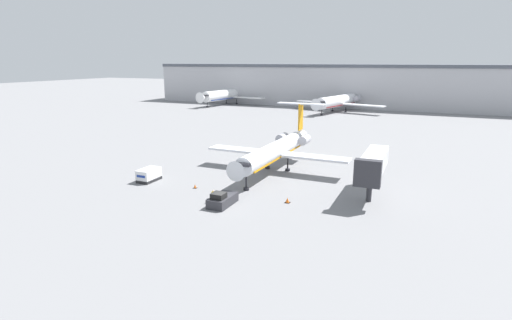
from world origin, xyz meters
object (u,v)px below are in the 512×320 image
airplane_main (276,150)px  jet_bridge (373,164)px  pushback_tug (222,200)px  traffic_cone_right (287,200)px  traffic_cone_left (195,186)px  airplane_parked_far_left (230,94)px  worker_near_tug (213,196)px  airplane_parked_far_right (338,101)px  luggage_cart (149,175)px

airplane_main → jet_bridge: bearing=-22.4°
pushback_tug → traffic_cone_right: (7.28, 4.11, -0.40)m
traffic_cone_left → airplane_parked_far_left: bearing=114.7°
pushback_tug → airplane_parked_far_left: (-54.72, 108.56, 3.33)m
worker_near_tug → airplane_main: bearing=83.3°
pushback_tug → airplane_parked_far_left: airplane_parked_far_left is taller
airplane_parked_far_left → worker_near_tug: bearing=-63.8°
traffic_cone_left → airplane_parked_far_right: airplane_parked_far_right is taller
airplane_main → worker_near_tug: size_ratio=16.95×
traffic_cone_right → jet_bridge: jet_bridge is taller
pushback_tug → airplane_parked_far_right: airplane_parked_far_right is taller
worker_near_tug → traffic_cone_right: 9.58m
airplane_parked_far_left → airplane_parked_far_right: (47.59, -8.15, -0.17)m
traffic_cone_right → jet_bridge: (9.51, 7.04, 4.13)m
airplane_main → airplane_parked_far_left: size_ratio=0.74×
traffic_cone_left → jet_bridge: size_ratio=0.05×
pushback_tug → traffic_cone_right: 8.36m
airplane_parked_far_left → traffic_cone_right: bearing=-59.3°
airplane_main → jet_bridge: (16.31, -6.73, 0.84)m
airplane_main → pushback_tug: size_ratio=6.11×
pushback_tug → airplane_main: bearing=88.5°
traffic_cone_right → airplane_parked_far_right: 97.43m
traffic_cone_left → traffic_cone_right: bearing=-1.8°
pushback_tug → luggage_cart: pushback_tug is taller
pushback_tug → airplane_parked_far_left: 121.62m
airplane_main → worker_near_tug: (-2.04, -17.42, -2.75)m
traffic_cone_left → worker_near_tug: bearing=-37.6°
airplane_main → jet_bridge: 17.66m
airplane_main → traffic_cone_right: 15.71m
airplane_parked_far_left → airplane_parked_far_right: airplane_parked_far_left is taller
traffic_cone_left → airplane_parked_far_right: bearing=90.1°
airplane_parked_far_right → airplane_parked_far_left: bearing=170.3°
worker_near_tug → luggage_cart: bearing=162.2°
traffic_cone_right → airplane_parked_far_right: bearing=98.5°
airplane_main → airplane_parked_far_right: bearing=95.3°
traffic_cone_right → airplane_parked_far_left: (-62.00, 104.45, 3.73)m
airplane_parked_far_right → jet_bridge: 92.41m
pushback_tug → luggage_cart: bearing=162.4°
luggage_cart → traffic_cone_left: (8.33, -0.28, -0.67)m
airplane_main → jet_bridge: size_ratio=2.31×
pushback_tug → airplane_parked_far_right: bearing=94.1°
luggage_cart → airplane_parked_far_left: 111.04m
luggage_cart → jet_bridge: size_ratio=0.30×
pushback_tug → traffic_cone_left: (-6.88, 4.55, -0.43)m
luggage_cart → jet_bridge: bearing=11.2°
traffic_cone_right → airplane_parked_far_left: 121.52m
jet_bridge → worker_near_tug: bearing=-149.8°
traffic_cone_left → airplane_parked_far_left: 114.55m
airplane_parked_far_left → jet_bridge: size_ratio=3.13×
airplane_main → airplane_parked_far_right: airplane_parked_far_right is taller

